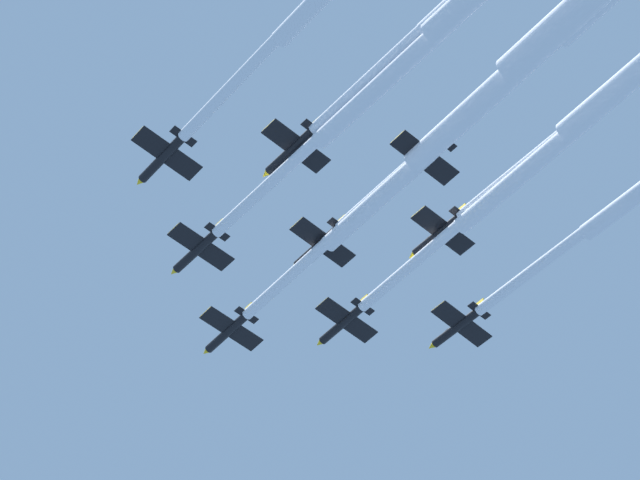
% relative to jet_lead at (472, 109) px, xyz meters
% --- Properties ---
extents(jet_lead, '(42.98, 66.62, 3.92)m').
position_rel_jet_lead_xyz_m(jet_lead, '(0.00, 0.00, 0.00)').
color(jet_lead, black).
extents(jet_starboard_inner, '(47.42, 73.89, 4.01)m').
position_rel_jet_lead_xyz_m(jet_starboard_inner, '(-17.61, 6.19, 1.63)').
color(jet_starboard_inner, black).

